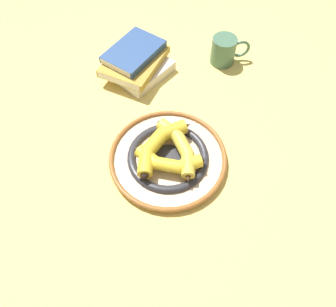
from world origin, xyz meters
name	(u,v)px	position (x,y,z in m)	size (l,w,h in m)	color
ground_plane	(177,149)	(0.00, 0.00, 0.00)	(2.80, 2.80, 0.00)	#E5CC6B
decorative_bowl	(168,158)	(-0.04, 0.02, 0.01)	(0.31, 0.31, 0.03)	beige
banana_a	(167,162)	(-0.07, 0.02, 0.05)	(0.08, 0.19, 0.03)	yellow
banana_b	(180,147)	(-0.02, -0.01, 0.05)	(0.19, 0.11, 0.03)	gold
banana_c	(159,144)	(-0.02, 0.05, 0.05)	(0.19, 0.13, 0.04)	gold
book_stack	(136,63)	(0.29, 0.14, 0.04)	(0.24, 0.23, 0.08)	silver
coffee_mug	(224,50)	(0.36, -0.13, 0.05)	(0.08, 0.13, 0.09)	#477056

